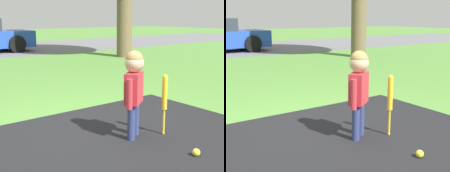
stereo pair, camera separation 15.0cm
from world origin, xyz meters
TOP-DOWN VIEW (x-y plane):
  - ground_plane at (0.00, 0.00)m, footprint 60.00×60.00m
  - child at (0.41, -0.32)m, footprint 0.35×0.28m
  - baseball_bat at (0.75, -0.47)m, footprint 0.06×0.06m
  - sports_ball at (0.58, -1.08)m, footprint 0.08×0.08m

SIDE VIEW (x-z plane):
  - ground_plane at x=0.00m, z-range 0.00..0.00m
  - sports_ball at x=0.58m, z-range 0.00..0.08m
  - baseball_bat at x=0.75m, z-range 0.11..0.83m
  - child at x=0.41m, z-range 0.15..1.15m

